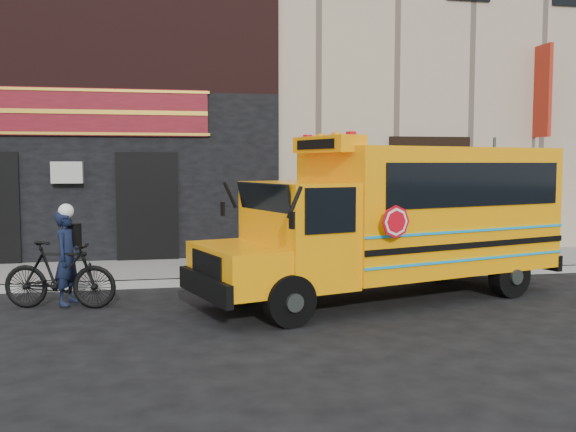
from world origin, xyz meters
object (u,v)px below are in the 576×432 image
(cyclist, at_px, (67,260))
(bicycle, at_px, (60,275))
(sign_pole, at_px, (493,199))
(school_bus, at_px, (401,216))

(cyclist, bearing_deg, bicycle, 149.47)
(sign_pole, bearing_deg, cyclist, -168.83)
(sign_pole, bearing_deg, school_bus, -144.97)
(school_bus, height_order, bicycle, school_bus)
(school_bus, xyz_separation_m, cyclist, (-5.90, 0.32, -0.70))
(school_bus, height_order, cyclist, school_bus)
(cyclist, bearing_deg, school_bus, -74.06)
(school_bus, xyz_separation_m, sign_pole, (2.95, 2.07, 0.17))
(sign_pole, distance_m, bicycle, 9.22)
(school_bus, height_order, sign_pole, sign_pole)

